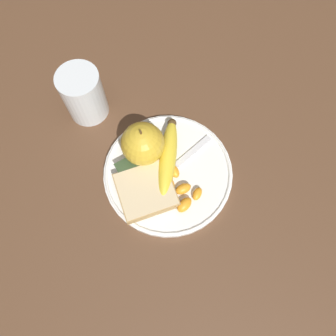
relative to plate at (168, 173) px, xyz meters
name	(u,v)px	position (x,y,z in m)	size (l,w,h in m)	color
ground_plane	(168,174)	(0.00, 0.00, -0.01)	(3.00, 3.00, 0.00)	brown
plate	(168,173)	(0.00, 0.00, 0.00)	(0.25, 0.25, 0.01)	white
juice_glass	(84,96)	(0.07, -0.21, 0.04)	(0.08, 0.08, 0.11)	silver
apple	(143,144)	(0.02, -0.06, 0.04)	(0.08, 0.08, 0.09)	gold
banana	(168,157)	(-0.01, -0.02, 0.02)	(0.12, 0.15, 0.03)	yellow
bread_slice	(146,191)	(0.06, 0.01, 0.02)	(0.12, 0.11, 0.02)	#AB8751
fork	(171,170)	(-0.01, 0.00, 0.01)	(0.18, 0.06, 0.00)	silver
jam_packet	(128,168)	(0.06, -0.04, 0.01)	(0.04, 0.03, 0.02)	white
orange_segment_0	(197,194)	(-0.02, 0.07, 0.01)	(0.03, 0.03, 0.01)	orange
orange_segment_1	(183,189)	(-0.01, 0.05, 0.01)	(0.03, 0.02, 0.02)	orange
orange_segment_2	(174,171)	(-0.01, 0.01, 0.01)	(0.02, 0.03, 0.02)	orange
orange_segment_3	(170,185)	(0.01, 0.03, 0.01)	(0.03, 0.04, 0.02)	orange
orange_segment_4	(184,205)	(0.01, 0.07, 0.01)	(0.04, 0.03, 0.02)	orange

